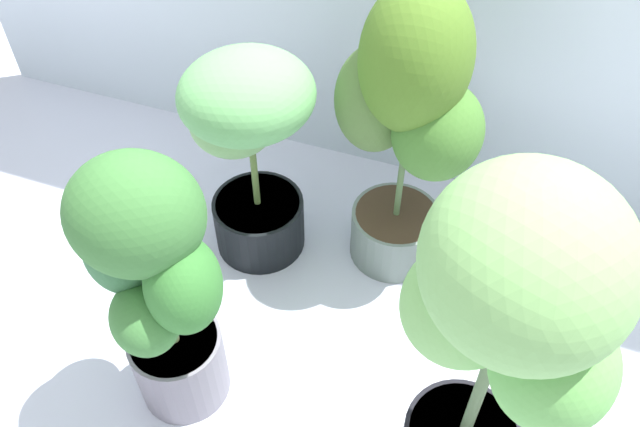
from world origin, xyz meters
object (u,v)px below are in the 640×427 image
Objects in this scene: nutrient_bottle at (149,271)px; potted_plant_back_left at (248,140)px; potted_plant_front_left at (155,281)px; potted_plant_front_right at (502,334)px; potted_plant_back_center at (408,116)px.

potted_plant_back_left is at bearing 55.66° from nutrient_bottle.
potted_plant_front_left is (0.03, -0.52, 0.05)m from potted_plant_back_left.
potted_plant_front_left is at bearing -86.43° from potted_plant_back_left.
potted_plant_front_right reaches higher than potted_plant_back_left.
nutrient_bottle is (-0.19, -0.28, -0.30)m from potted_plant_back_left.
potted_plant_back_left is (-0.71, 0.50, -0.18)m from potted_plant_front_right.
potted_plant_back_center is at bearing 32.69° from nutrient_bottle.
potted_plant_front_right is at bearing -13.57° from nutrient_bottle.
nutrient_bottle is at bearing -124.34° from potted_plant_back_left.
potted_plant_front_right is 1.21× the size of potted_plant_front_left.
potted_plant_front_right is at bearing -35.36° from potted_plant_back_left.
potted_plant_front_right is 1.04m from nutrient_bottle.
nutrient_bottle is (-0.59, -0.38, -0.41)m from potted_plant_back_center.
potted_plant_back_left is (-0.40, -0.09, -0.12)m from potted_plant_back_center.
potted_plant_front_right reaches higher than potted_plant_front_left.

